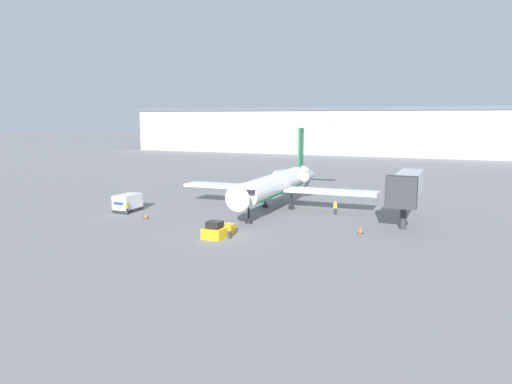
{
  "coord_description": "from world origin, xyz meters",
  "views": [
    {
      "loc": [
        22.55,
        -44.59,
        12.23
      ],
      "look_at": [
        0.0,
        9.31,
        3.41
      ],
      "focal_mm": 35.0,
      "sensor_mm": 36.0,
      "label": 1
    }
  ],
  "objects_px": {
    "traffic_cone_left": "(146,216)",
    "luggage_cart": "(128,203)",
    "worker_on_apron": "(127,208)",
    "airplane_main": "(277,183)",
    "pushback_tug": "(218,230)",
    "worker_by_wing": "(335,208)",
    "jet_bridge": "(407,186)",
    "traffic_cone_right": "(360,230)",
    "worker_near_tug": "(230,230)"
  },
  "relations": [
    {
      "from": "pushback_tug",
      "to": "luggage_cart",
      "type": "distance_m",
      "value": 18.71
    },
    {
      "from": "luggage_cart",
      "to": "worker_near_tug",
      "type": "distance_m",
      "value": 20.25
    },
    {
      "from": "pushback_tug",
      "to": "jet_bridge",
      "type": "height_order",
      "value": "jet_bridge"
    },
    {
      "from": "worker_by_wing",
      "to": "traffic_cone_left",
      "type": "distance_m",
      "value": 23.58
    },
    {
      "from": "airplane_main",
      "to": "traffic_cone_left",
      "type": "xyz_separation_m",
      "value": [
        -12.54,
        -11.9,
        -3.17
      ]
    },
    {
      "from": "worker_near_tug",
      "to": "worker_by_wing",
      "type": "xyz_separation_m",
      "value": [
        6.88,
        16.48,
        0.04
      ]
    },
    {
      "from": "worker_by_wing",
      "to": "airplane_main",
      "type": "bearing_deg",
      "value": 175.44
    },
    {
      "from": "worker_by_wing",
      "to": "traffic_cone_right",
      "type": "relative_size",
      "value": 2.47
    },
    {
      "from": "airplane_main",
      "to": "worker_by_wing",
      "type": "xyz_separation_m",
      "value": [
        8.17,
        -0.65,
        -2.58
      ]
    },
    {
      "from": "worker_on_apron",
      "to": "luggage_cart",
      "type": "bearing_deg",
      "value": 122.82
    },
    {
      "from": "luggage_cart",
      "to": "worker_near_tug",
      "type": "xyz_separation_m",
      "value": [
        18.58,
        -8.04,
        -0.27
      ]
    },
    {
      "from": "traffic_cone_left",
      "to": "jet_bridge",
      "type": "xyz_separation_m",
      "value": [
        29.56,
        8.62,
        4.15
      ]
    },
    {
      "from": "luggage_cart",
      "to": "worker_on_apron",
      "type": "distance_m",
      "value": 2.07
    },
    {
      "from": "airplane_main",
      "to": "traffic_cone_left",
      "type": "relative_size",
      "value": 41.93
    },
    {
      "from": "airplane_main",
      "to": "worker_on_apron",
      "type": "height_order",
      "value": "airplane_main"
    },
    {
      "from": "pushback_tug",
      "to": "traffic_cone_left",
      "type": "height_order",
      "value": "pushback_tug"
    },
    {
      "from": "luggage_cart",
      "to": "worker_near_tug",
      "type": "relative_size",
      "value": 2.29
    },
    {
      "from": "worker_near_tug",
      "to": "jet_bridge",
      "type": "distance_m",
      "value": 21.27
    },
    {
      "from": "luggage_cart",
      "to": "worker_by_wing",
      "type": "height_order",
      "value": "luggage_cart"
    },
    {
      "from": "jet_bridge",
      "to": "traffic_cone_right",
      "type": "bearing_deg",
      "value": -121.51
    },
    {
      "from": "luggage_cart",
      "to": "traffic_cone_right",
      "type": "relative_size",
      "value": 5.43
    },
    {
      "from": "pushback_tug",
      "to": "luggage_cart",
      "type": "bearing_deg",
      "value": 155.95
    },
    {
      "from": "airplane_main",
      "to": "jet_bridge",
      "type": "distance_m",
      "value": 17.37
    },
    {
      "from": "airplane_main",
      "to": "traffic_cone_left",
      "type": "bearing_deg",
      "value": -136.5
    },
    {
      "from": "traffic_cone_left",
      "to": "luggage_cart",
      "type": "bearing_deg",
      "value": 149.4
    },
    {
      "from": "pushback_tug",
      "to": "traffic_cone_right",
      "type": "relative_size",
      "value": 5.8
    },
    {
      "from": "pushback_tug",
      "to": "traffic_cone_left",
      "type": "bearing_deg",
      "value": 158.67
    },
    {
      "from": "airplane_main",
      "to": "luggage_cart",
      "type": "height_order",
      "value": "airplane_main"
    },
    {
      "from": "worker_near_tug",
      "to": "worker_on_apron",
      "type": "relative_size",
      "value": 0.99
    },
    {
      "from": "luggage_cart",
      "to": "worker_on_apron",
      "type": "bearing_deg",
      "value": -57.18
    },
    {
      "from": "airplane_main",
      "to": "traffic_cone_right",
      "type": "xyz_separation_m",
      "value": [
        13.1,
        -9.68,
        -3.14
      ]
    },
    {
      "from": "airplane_main",
      "to": "worker_by_wing",
      "type": "distance_m",
      "value": 8.59
    },
    {
      "from": "traffic_cone_left",
      "to": "traffic_cone_right",
      "type": "height_order",
      "value": "traffic_cone_right"
    },
    {
      "from": "worker_near_tug",
      "to": "worker_by_wing",
      "type": "distance_m",
      "value": 17.86
    },
    {
      "from": "airplane_main",
      "to": "worker_on_apron",
      "type": "xyz_separation_m",
      "value": [
        -16.17,
        -10.82,
        -2.61
      ]
    },
    {
      "from": "traffic_cone_left",
      "to": "worker_by_wing",
      "type": "bearing_deg",
      "value": 28.51
    },
    {
      "from": "airplane_main",
      "to": "worker_near_tug",
      "type": "distance_m",
      "value": 17.38
    },
    {
      "from": "traffic_cone_left",
      "to": "jet_bridge",
      "type": "bearing_deg",
      "value": 16.26
    },
    {
      "from": "luggage_cart",
      "to": "worker_by_wing",
      "type": "relative_size",
      "value": 2.2
    },
    {
      "from": "worker_by_wing",
      "to": "jet_bridge",
      "type": "bearing_deg",
      "value": -16.53
    },
    {
      "from": "luggage_cart",
      "to": "traffic_cone_left",
      "type": "bearing_deg",
      "value": -30.6
    },
    {
      "from": "pushback_tug",
      "to": "traffic_cone_right",
      "type": "xyz_separation_m",
      "value": [
        13.31,
        7.04,
        -0.3
      ]
    },
    {
      "from": "worker_by_wing",
      "to": "traffic_cone_right",
      "type": "bearing_deg",
      "value": -61.35
    },
    {
      "from": "pushback_tug",
      "to": "traffic_cone_right",
      "type": "distance_m",
      "value": 15.06
    },
    {
      "from": "jet_bridge",
      "to": "airplane_main",
      "type": "bearing_deg",
      "value": 169.1
    },
    {
      "from": "pushback_tug",
      "to": "jet_bridge",
      "type": "bearing_deg",
      "value": 37.94
    },
    {
      "from": "airplane_main",
      "to": "traffic_cone_right",
      "type": "bearing_deg",
      "value": -36.44
    },
    {
      "from": "worker_on_apron",
      "to": "jet_bridge",
      "type": "distance_m",
      "value": 34.23
    },
    {
      "from": "pushback_tug",
      "to": "worker_on_apron",
      "type": "xyz_separation_m",
      "value": [
        -15.96,
        5.9,
        0.23
      ]
    },
    {
      "from": "jet_bridge",
      "to": "worker_on_apron",
      "type": "bearing_deg",
      "value": -167.2
    }
  ]
}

